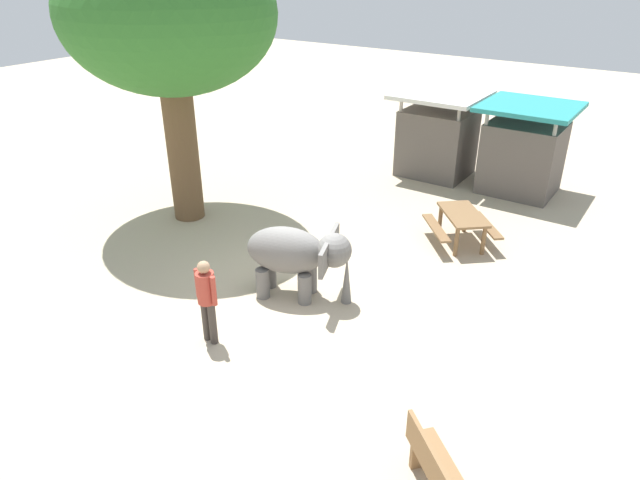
% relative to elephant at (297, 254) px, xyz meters
% --- Properties ---
extents(ground_plane, '(60.00, 60.00, 0.00)m').
position_rel_elephant_xyz_m(ground_plane, '(-0.05, 0.08, -0.95)').
color(ground_plane, '#BAA88C').
extents(elephant, '(2.14, 1.64, 1.48)m').
position_rel_elephant_xyz_m(elephant, '(0.00, 0.00, 0.00)').
color(elephant, slate).
rests_on(elephant, ground_plane).
extents(person_handler, '(0.51, 0.32, 1.62)m').
position_rel_elephant_xyz_m(person_handler, '(-0.40, -2.09, -0.00)').
color(person_handler, '#3F3833').
rests_on(person_handler, ground_plane).
extents(shade_tree_main, '(5.14, 4.72, 6.83)m').
position_rel_elephant_xyz_m(shade_tree_main, '(-4.65, 1.54, 3.99)').
color(shade_tree_main, brown).
rests_on(shade_tree_main, ground_plane).
extents(wooden_bench, '(1.31, 1.23, 0.88)m').
position_rel_elephant_xyz_m(wooden_bench, '(4.28, -2.91, -0.48)').
color(wooden_bench, olive).
rests_on(wooden_bench, ground_plane).
extents(picnic_table_near, '(2.10, 2.10, 0.78)m').
position_rel_elephant_xyz_m(picnic_table_near, '(1.85, 4.05, -0.36)').
color(picnic_table_near, brown).
rests_on(picnic_table_near, ground_plane).
extents(market_stall_white, '(2.50, 2.50, 2.52)m').
position_rel_elephant_xyz_m(market_stall_white, '(-0.64, 8.17, 0.19)').
color(market_stall_white, '#59514C').
rests_on(market_stall_white, ground_plane).
extents(market_stall_teal, '(2.50, 2.50, 2.52)m').
position_rel_elephant_xyz_m(market_stall_teal, '(1.96, 8.17, 0.19)').
color(market_stall_teal, '#59514C').
rests_on(market_stall_teal, ground_plane).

